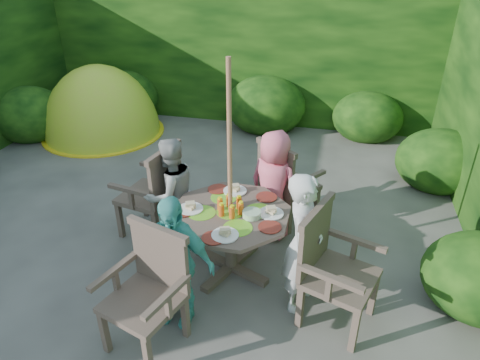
% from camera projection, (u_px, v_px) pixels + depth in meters
% --- Properties ---
extents(ground, '(60.00, 60.00, 0.00)m').
position_uv_depth(ground, '(167.00, 222.00, 5.26)').
color(ground, '#45433E').
rests_on(ground, ground).
extents(hedge_enclosure, '(9.00, 9.00, 2.50)m').
position_uv_depth(hedge_enclosure, '(197.00, 91.00, 5.79)').
color(hedge_enclosure, black).
rests_on(hedge_enclosure, ground).
extents(patio_table, '(1.59, 1.59, 0.85)m').
position_uv_depth(patio_table, '(231.00, 221.00, 4.21)').
color(patio_table, '#43342B').
rests_on(patio_table, ground).
extents(parasol_pole, '(0.06, 0.06, 2.20)m').
position_uv_depth(parasol_pole, '(230.00, 177.00, 3.97)').
color(parasol_pole, brown).
rests_on(parasol_pole, ground).
extents(garden_chair_right, '(0.74, 0.79, 1.06)m').
position_uv_depth(garden_chair_right, '(331.00, 267.00, 3.67)').
color(garden_chair_right, '#43342B').
rests_on(garden_chair_right, ground).
extents(garden_chair_left, '(0.67, 0.73, 1.06)m').
position_uv_depth(garden_chair_left, '(154.00, 191.00, 4.80)').
color(garden_chair_left, '#43342B').
rests_on(garden_chair_left, ground).
extents(garden_chair_back, '(0.81, 0.80, 1.02)m').
position_uv_depth(garden_chair_back, '(285.00, 182.00, 5.02)').
color(garden_chair_back, '#43342B').
rests_on(garden_chair_back, ground).
extents(garden_chair_front, '(0.74, 0.69, 1.01)m').
position_uv_depth(garden_chair_front, '(149.00, 289.00, 3.47)').
color(garden_chair_front, '#43342B').
rests_on(garden_chair_front, ground).
extents(child_right, '(0.37, 0.53, 1.37)m').
position_uv_depth(child_right, '(303.00, 243.00, 3.76)').
color(child_right, silver).
rests_on(child_right, ground).
extents(child_left, '(0.75, 0.78, 1.27)m').
position_uv_depth(child_left, '(171.00, 194.00, 4.60)').
color(child_left, '#9C9B97').
rests_on(child_left, ground).
extents(child_back, '(0.74, 0.62, 1.28)m').
position_uv_depth(child_back, '(274.00, 185.00, 4.76)').
color(child_back, '#EF627D').
rests_on(child_back, ground).
extents(child_front, '(0.77, 0.38, 1.27)m').
position_uv_depth(child_front, '(174.00, 261.00, 3.63)').
color(child_front, '#4DB5AB').
rests_on(child_front, ground).
extents(dome_tent, '(2.53, 2.53, 2.44)m').
position_uv_depth(dome_tent, '(104.00, 133.00, 7.74)').
color(dome_tent, '#B8DA2A').
rests_on(dome_tent, ground).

